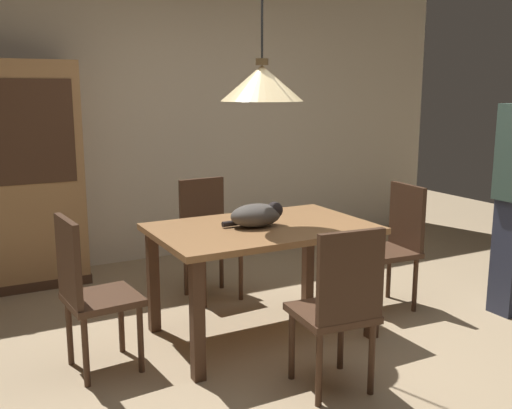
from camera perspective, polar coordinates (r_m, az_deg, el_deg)
ground at (r=3.71m, az=5.92°, el=-14.85°), size 10.00×10.00×0.00m
back_wall at (r=5.73m, az=-8.88°, el=9.32°), size 6.40×0.10×2.90m
dining_table at (r=3.84m, az=0.55°, el=-3.55°), size 1.40×0.90×0.75m
chair_right_side at (r=4.51m, az=13.32°, el=-3.44°), size 0.43×0.43×0.93m
chair_far_back at (r=4.64m, az=-4.69°, el=-2.73°), size 0.42×0.42×0.93m
chair_near_front at (r=3.17m, az=8.12°, el=-9.51°), size 0.44×0.44×0.93m
chair_left_side at (r=3.51m, az=-15.98°, el=-7.82°), size 0.43×0.43×0.93m
cat_sleeping at (r=3.78m, az=0.13°, el=-1.02°), size 0.39×0.24×0.16m
pendant_lamp at (r=3.72m, az=0.58°, el=11.75°), size 0.52×0.52×1.30m
hutch_bookcase at (r=5.15m, az=-22.76°, el=2.10°), size 1.12×0.45×1.85m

